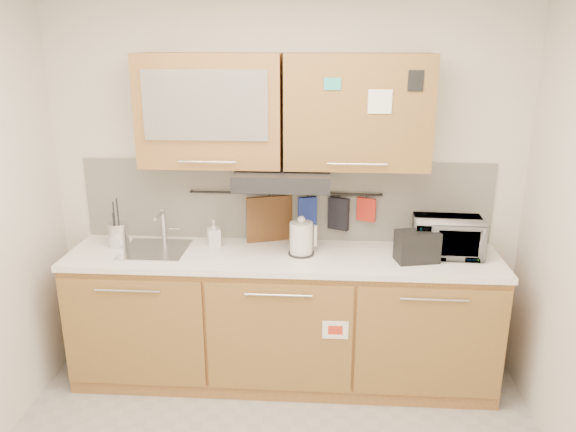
# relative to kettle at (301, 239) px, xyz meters

# --- Properties ---
(wall_back) EXTENTS (3.20, 0.00, 3.20)m
(wall_back) POSITION_rel_kettle_xyz_m (-0.12, 0.31, 0.28)
(wall_back) COLOR silver
(wall_back) RESTS_ON ground
(base_cabinet) EXTENTS (2.80, 0.64, 0.88)m
(base_cabinet) POSITION_rel_kettle_xyz_m (-0.12, -0.00, -0.62)
(base_cabinet) COLOR #A27A39
(base_cabinet) RESTS_ON floor
(countertop) EXTENTS (2.82, 0.62, 0.04)m
(countertop) POSITION_rel_kettle_xyz_m (-0.12, -0.00, -0.12)
(countertop) COLOR white
(countertop) RESTS_ON base_cabinet
(backsplash) EXTENTS (2.80, 0.02, 0.56)m
(backsplash) POSITION_rel_kettle_xyz_m (-0.12, 0.29, 0.18)
(backsplash) COLOR silver
(backsplash) RESTS_ON countertop
(upper_cabinets) EXTENTS (1.82, 0.37, 0.70)m
(upper_cabinets) POSITION_rel_kettle_xyz_m (-0.13, 0.13, 0.81)
(upper_cabinets) COLOR #A27A39
(upper_cabinets) RESTS_ON wall_back
(range_hood) EXTENTS (0.60, 0.46, 0.10)m
(range_hood) POSITION_rel_kettle_xyz_m (-0.12, 0.06, 0.40)
(range_hood) COLOR black
(range_hood) RESTS_ON upper_cabinets
(sink) EXTENTS (0.42, 0.40, 0.26)m
(sink) POSITION_rel_kettle_xyz_m (-0.97, 0.01, -0.10)
(sink) COLOR silver
(sink) RESTS_ON countertop
(utensil_rail) EXTENTS (1.30, 0.02, 0.02)m
(utensil_rail) POSITION_rel_kettle_xyz_m (-0.12, 0.26, 0.24)
(utensil_rail) COLOR black
(utensil_rail) RESTS_ON backsplash
(utensil_crock) EXTENTS (0.14, 0.14, 0.33)m
(utensil_crock) POSITION_rel_kettle_xyz_m (-1.24, 0.07, -0.02)
(utensil_crock) COLOR silver
(utensil_crock) RESTS_ON countertop
(kettle) EXTENTS (0.20, 0.20, 0.26)m
(kettle) POSITION_rel_kettle_xyz_m (0.00, 0.00, 0.00)
(kettle) COLOR silver
(kettle) RESTS_ON countertop
(toaster) EXTENTS (0.29, 0.21, 0.20)m
(toaster) POSITION_rel_kettle_xyz_m (0.73, -0.07, -0.00)
(toaster) COLOR black
(toaster) RESTS_ON countertop
(microwave) EXTENTS (0.45, 0.31, 0.24)m
(microwave) POSITION_rel_kettle_xyz_m (0.94, 0.06, 0.02)
(microwave) COLOR #999999
(microwave) RESTS_ON countertop
(soap_bottle) EXTENTS (0.10, 0.11, 0.18)m
(soap_bottle) POSITION_rel_kettle_xyz_m (-0.60, 0.12, -0.01)
(soap_bottle) COLOR #999999
(soap_bottle) RESTS_ON countertop
(cutting_board) EXTENTS (0.31, 0.13, 0.40)m
(cutting_board) POSITION_rel_kettle_xyz_m (-0.23, 0.24, 0.02)
(cutting_board) COLOR brown
(cutting_board) RESTS_ON utensil_rail
(oven_mitt) EXTENTS (0.13, 0.07, 0.21)m
(oven_mitt) POSITION_rel_kettle_xyz_m (0.03, 0.24, 0.11)
(oven_mitt) COLOR navy
(oven_mitt) RESTS_ON utensil_rail
(dark_pouch) EXTENTS (0.15, 0.10, 0.22)m
(dark_pouch) POSITION_rel_kettle_xyz_m (0.24, 0.24, 0.10)
(dark_pouch) COLOR black
(dark_pouch) RESTS_ON utensil_rail
(pot_holder) EXTENTS (0.13, 0.07, 0.16)m
(pot_holder) POSITION_rel_kettle_xyz_m (0.43, 0.24, 0.14)
(pot_holder) COLOR #AD2317
(pot_holder) RESTS_ON utensil_rail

